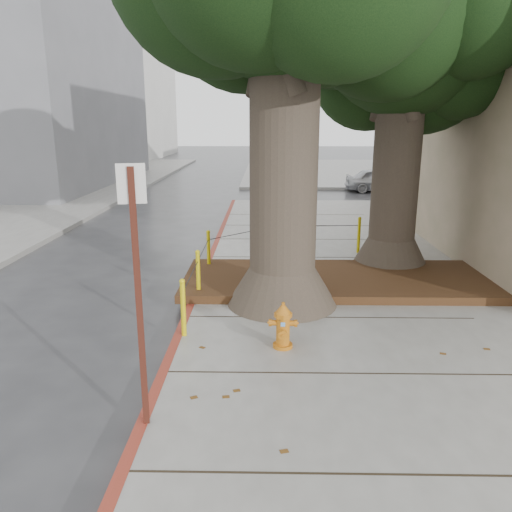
{
  "coord_description": "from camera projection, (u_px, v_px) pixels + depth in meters",
  "views": [
    {
      "loc": [
        -0.62,
        -6.11,
        3.43
      ],
      "look_at": [
        -0.78,
        2.55,
        1.1
      ],
      "focal_mm": 35.0,
      "sensor_mm": 36.0,
      "label": 1
    }
  ],
  "objects": [
    {
      "name": "planter_bed",
      "position": [
        337.0,
        280.0,
        10.47
      ],
      "size": [
        6.4,
        2.6,
        0.16
      ],
      "primitive_type": "cube",
      "color": "black",
      "rests_on": "sidewalk_main"
    },
    {
      "name": "tree_far",
      "position": [
        420.0,
        45.0,
        10.57
      ],
      "size": [
        4.5,
        3.8,
        7.17
      ],
      "color": "#4C3F33",
      "rests_on": "sidewalk_main"
    },
    {
      "name": "fire_hydrant",
      "position": [
        283.0,
        326.0,
        7.42
      ],
      "size": [
        0.37,
        0.33,
        0.71
      ],
      "rotation": [
        0.0,
        0.0,
        -0.04
      ],
      "color": "#CA6F14",
      "rests_on": "sidewalk_main"
    },
    {
      "name": "signpost",
      "position": [
        138.0,
        285.0,
        5.21
      ],
      "size": [
        0.28,
        0.09,
        2.89
      ],
      "rotation": [
        0.0,
        0.0,
        0.24
      ],
      "color": "#471911",
      "rests_on": "sidewalk_main"
    },
    {
      "name": "ground",
      "position": [
        310.0,
        383.0,
        6.78
      ],
      "size": [
        140.0,
        140.0,
        0.0
      ],
      "primitive_type": "plane",
      "color": "#28282B",
      "rests_on": "ground"
    },
    {
      "name": "bollard_ring",
      "position": [
        254.0,
        254.0,
        10.85
      ],
      "size": [
        3.79,
        5.39,
        0.95
      ],
      "color": "#D3BC0B",
      "rests_on": "sidewalk_main"
    },
    {
      "name": "car_red",
      "position": [
        437.0,
        179.0,
        25.58
      ],
      "size": [
        3.85,
        1.66,
        1.23
      ],
      "primitive_type": "imported",
      "rotation": [
        0.0,
        0.0,
        1.47
      ],
      "color": "maroon",
      "rests_on": "ground"
    },
    {
      "name": "car_silver",
      "position": [
        380.0,
        180.0,
        25.2
      ],
      "size": [
        3.6,
        1.64,
        1.2
      ],
      "primitive_type": "imported",
      "rotation": [
        0.0,
        0.0,
        1.51
      ],
      "color": "#B4B5BA",
      "rests_on": "ground"
    },
    {
      "name": "sidewalk_far",
      "position": [
        358.0,
        171.0,
        35.62
      ],
      "size": [
        16.0,
        20.0,
        0.15
      ],
      "primitive_type": "cube",
      "color": "slate",
      "rests_on": "ground"
    },
    {
      "name": "curb_red",
      "position": [
        190.0,
        310.0,
        9.21
      ],
      "size": [
        0.14,
        26.0,
        0.16
      ],
      "primitive_type": "cube",
      "color": "maroon",
      "rests_on": "ground"
    },
    {
      "name": "car_dark",
      "position": [
        59.0,
        185.0,
        23.25
      ],
      "size": [
        1.68,
        4.02,
        1.16
      ],
      "primitive_type": "imported",
      "rotation": [
        0.0,
        0.0,
        0.01
      ],
      "color": "black",
      "rests_on": "ground"
    },
    {
      "name": "building_far_white",
      "position": [
        98.0,
        79.0,
        48.59
      ],
      "size": [
        12.0,
        18.0,
        15.0
      ],
      "primitive_type": "cube",
      "color": "silver",
      "rests_on": "ground"
    }
  ]
}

